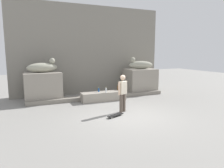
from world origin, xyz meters
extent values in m
plane|color=gray|center=(0.00, 0.00, 0.00)|extent=(40.00, 40.00, 0.00)
cube|color=gray|center=(0.00, 5.52, 2.78)|extent=(9.69, 0.60, 5.56)
cube|color=gray|center=(-3.05, 4.14, 0.79)|extent=(1.92, 1.35, 1.57)
cube|color=gray|center=(3.05, 4.14, 0.79)|extent=(1.92, 1.35, 1.57)
ellipsoid|color=#9F9E8A|center=(-3.05, 4.14, 1.83)|extent=(1.66, 0.76, 0.52)
sphere|color=#9F9E8A|center=(-2.51, 4.21, 2.19)|extent=(0.32, 0.32, 0.32)
ellipsoid|color=#9F9E8A|center=(3.05, 4.14, 1.83)|extent=(1.68, 0.86, 0.52)
sphere|color=#9F9E8A|center=(2.51, 4.25, 2.19)|extent=(0.32, 0.32, 0.32)
cube|color=gray|center=(0.00, 2.92, 0.25)|extent=(2.48, 0.67, 0.49)
cylinder|color=brown|center=(-0.07, 0.53, 0.41)|extent=(0.14, 0.14, 0.82)
cylinder|color=brown|center=(0.12, 0.60, 0.41)|extent=(0.14, 0.14, 0.82)
cube|color=beige|center=(0.02, 0.57, 1.10)|extent=(0.41, 0.31, 0.56)
sphere|color=beige|center=(0.02, 0.57, 1.55)|extent=(0.23, 0.23, 0.23)
cylinder|color=beige|center=(-0.19, 0.49, 1.09)|extent=(0.09, 0.09, 0.58)
cylinder|color=beige|center=(0.23, 0.65, 1.09)|extent=(0.09, 0.09, 0.58)
cube|color=black|center=(-0.55, 0.05, 0.07)|extent=(0.81, 0.50, 0.02)
cylinder|color=white|center=(-0.31, 0.23, 0.03)|extent=(0.06, 0.05, 0.06)
cylinder|color=white|center=(-0.25, 0.10, 0.03)|extent=(0.06, 0.05, 0.06)
cylinder|color=white|center=(-0.86, -0.01, 0.03)|extent=(0.06, 0.05, 0.06)
cylinder|color=white|center=(-0.80, -0.13, 0.03)|extent=(0.06, 0.05, 0.06)
cylinder|color=silver|center=(0.05, 2.67, 0.61)|extent=(0.07, 0.07, 0.24)
cylinder|color=silver|center=(0.05, 2.67, 0.76)|extent=(0.03, 0.03, 0.06)
cylinder|color=yellow|center=(0.05, 2.67, 0.80)|extent=(0.04, 0.04, 0.01)
cylinder|color=#1E722D|center=(1.13, 3.08, 0.61)|extent=(0.06, 0.06, 0.23)
cylinder|color=#1E722D|center=(1.13, 3.08, 0.76)|extent=(0.03, 0.03, 0.06)
cylinder|color=yellow|center=(1.13, 3.08, 0.79)|extent=(0.03, 0.03, 0.01)
cylinder|color=#593314|center=(0.96, 3.14, 0.61)|extent=(0.06, 0.06, 0.24)
cylinder|color=#593314|center=(0.96, 3.14, 0.76)|extent=(0.03, 0.03, 0.06)
cylinder|color=yellow|center=(0.96, 3.14, 0.80)|extent=(0.03, 0.03, 0.01)
cylinder|color=#194C99|center=(-0.22, 3.07, 0.58)|extent=(0.08, 0.08, 0.18)
cylinder|color=#194C99|center=(-0.22, 3.07, 0.70)|extent=(0.04, 0.04, 0.06)
cylinder|color=yellow|center=(-0.22, 3.07, 0.74)|extent=(0.04, 0.04, 0.01)
cube|color=gray|center=(0.00, 3.44, 0.11)|extent=(8.03, 0.50, 0.21)
camera|label=1|loc=(-3.90, -7.49, 2.63)|focal=32.98mm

